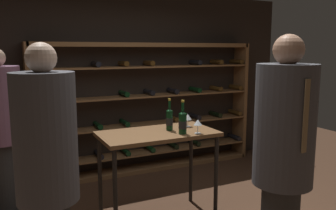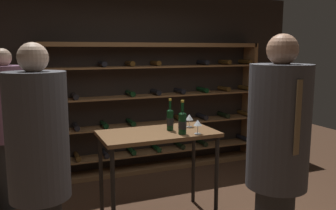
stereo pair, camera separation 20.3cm
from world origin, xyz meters
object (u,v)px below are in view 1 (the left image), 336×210
object	(u,v)px
wine_rack	(150,108)
wine_bottle_amber_reserve	(183,122)
wine_glass_stemmed_center	(198,123)
person_bystander_dark_jacket	(1,123)
tasting_table	(158,142)
wine_glass_stemmed_left	(188,117)
person_guest_plum_blouse	(47,168)
wine_bottle_black_capsule	(169,119)
person_guest_khaki	(283,153)

from	to	relation	value
wine_rack	wine_bottle_amber_reserve	distance (m)	1.80
wine_rack	wine_glass_stemmed_center	distance (m)	1.83
person_bystander_dark_jacket	wine_bottle_amber_reserve	bearing A→B (deg)	1.57
wine_rack	tasting_table	distance (m)	1.67
wine_glass_stemmed_center	wine_glass_stemmed_left	size ratio (longest dim) A/B	1.01
person_bystander_dark_jacket	person_guest_plum_blouse	world-z (taller)	person_guest_plum_blouse
wine_bottle_black_capsule	wine_glass_stemmed_left	world-z (taller)	wine_bottle_black_capsule
wine_bottle_black_capsule	person_guest_khaki	bearing A→B (deg)	-78.83
person_guest_plum_blouse	wine_glass_stemmed_center	size ratio (longest dim) A/B	12.87
person_bystander_dark_jacket	wine_rack	bearing A→B (deg)	52.25
tasting_table	wine_bottle_black_capsule	world-z (taller)	wine_bottle_black_capsule
tasting_table	person_bystander_dark_jacket	xyz separation A→B (m)	(-1.48, 1.02, 0.15)
wine_bottle_black_capsule	wine_bottle_amber_reserve	xyz separation A→B (m)	(0.05, -0.20, 0.00)
person_bystander_dark_jacket	person_guest_khaki	xyz separation A→B (m)	(1.90, -2.39, 0.06)
wine_rack	person_guest_plum_blouse	bearing A→B (deg)	-126.27
wine_bottle_black_capsule	tasting_table	bearing A→B (deg)	-172.08
person_guest_plum_blouse	wine_bottle_amber_reserve	distance (m)	1.56
wine_rack	person_guest_plum_blouse	distance (m)	3.01
person_bystander_dark_jacket	wine_bottle_black_capsule	xyz separation A→B (m)	(1.63, -1.00, 0.09)
person_guest_plum_blouse	person_bystander_dark_jacket	bearing A→B (deg)	-27.32
person_bystander_dark_jacket	wine_glass_stemmed_center	world-z (taller)	person_bystander_dark_jacket
wine_bottle_black_capsule	wine_bottle_amber_reserve	size ratio (longest dim) A/B	0.98
person_guest_plum_blouse	wine_bottle_amber_reserve	xyz separation A→B (m)	(1.40, 0.67, 0.06)
tasting_table	wine_glass_stemmed_center	bearing A→B (deg)	-35.01
wine_glass_stemmed_left	wine_bottle_amber_reserve	bearing A→B (deg)	-127.82
tasting_table	wine_bottle_black_capsule	size ratio (longest dim) A/B	3.56
wine_rack	tasting_table	xyz separation A→B (m)	(-0.57, -1.57, -0.08)
wine_glass_stemmed_center	wine_glass_stemmed_left	xyz separation A→B (m)	(0.06, 0.33, -0.00)
person_guest_plum_blouse	wine_bottle_black_capsule	xyz separation A→B (m)	(1.35, 0.88, 0.06)
tasting_table	wine_glass_stemmed_left	xyz separation A→B (m)	(0.41, 0.09, 0.22)
wine_bottle_amber_reserve	tasting_table	bearing A→B (deg)	136.86
wine_rack	wine_bottle_black_capsule	distance (m)	1.61
tasting_table	person_bystander_dark_jacket	bearing A→B (deg)	145.33
person_guest_khaki	wine_glass_stemmed_left	world-z (taller)	person_guest_khaki
person_bystander_dark_jacket	wine_glass_stemmed_left	xyz separation A→B (m)	(1.89, -0.94, 0.07)
tasting_table	person_guest_plum_blouse	xyz separation A→B (m)	(-1.21, -0.86, 0.17)
person_guest_plum_blouse	wine_bottle_amber_reserve	size ratio (longest dim) A/B	5.39
wine_rack	person_bystander_dark_jacket	xyz separation A→B (m)	(-2.05, -0.55, 0.06)
person_guest_khaki	person_bystander_dark_jacket	bearing A→B (deg)	119.60
tasting_table	wine_bottle_amber_reserve	size ratio (longest dim) A/B	3.48
wine_rack	wine_bottle_amber_reserve	size ratio (longest dim) A/B	9.86
person_guest_khaki	wine_bottle_black_capsule	xyz separation A→B (m)	(-0.27, 1.38, 0.03)
wine_glass_stemmed_left	person_guest_plum_blouse	bearing A→B (deg)	-149.73
wine_bottle_black_capsule	wine_glass_stemmed_center	distance (m)	0.33
wine_rack	wine_glass_stemmed_center	xyz separation A→B (m)	(-0.23, -1.81, 0.14)
tasting_table	person_bystander_dark_jacket	distance (m)	1.81
wine_bottle_amber_reserve	wine_glass_stemmed_left	distance (m)	0.34
person_bystander_dark_jacket	person_guest_khaki	distance (m)	3.05
wine_bottle_black_capsule	person_bystander_dark_jacket	bearing A→B (deg)	148.33
wine_bottle_black_capsule	wine_bottle_amber_reserve	distance (m)	0.21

